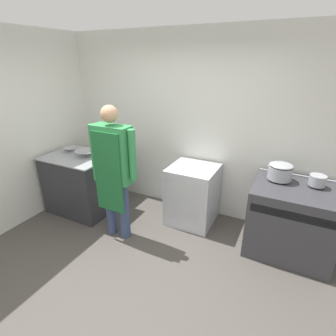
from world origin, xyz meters
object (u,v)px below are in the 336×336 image
(stock_pot, at_px, (280,171))
(sauce_pot, at_px, (317,180))
(mixing_bowl, at_px, (86,153))
(person_cook, at_px, (113,166))
(fridge_unit, at_px, (193,194))
(stove, at_px, (291,220))

(stock_pot, bearing_deg, sauce_pot, 0.00)
(mixing_bowl, distance_m, sauce_pot, 3.13)
(mixing_bowl, height_order, sauce_pot, sauce_pot)
(person_cook, relative_size, sauce_pot, 9.68)
(sauce_pot, bearing_deg, stock_pot, 180.00)
(fridge_unit, relative_size, sauce_pot, 4.70)
(stock_pot, bearing_deg, person_cook, -156.00)
(sauce_pot, bearing_deg, person_cook, -159.91)
(stock_pot, bearing_deg, stove, -32.48)
(fridge_unit, distance_m, stock_pot, 1.26)
(stove, distance_m, fridge_unit, 1.34)
(stove, bearing_deg, stock_pot, 147.52)
(fridge_unit, xyz_separation_m, stock_pot, (1.12, 0.05, 0.57))
(fridge_unit, xyz_separation_m, person_cook, (-0.78, -0.80, 0.60))
(person_cook, height_order, stock_pot, person_cook)
(mixing_bowl, relative_size, sauce_pot, 1.78)
(stove, bearing_deg, mixing_bowl, -173.16)
(person_cook, bearing_deg, sauce_pot, 20.09)
(mixing_bowl, xyz_separation_m, sauce_pot, (3.09, 0.49, -0.00))
(stove, bearing_deg, person_cook, -161.54)
(fridge_unit, bearing_deg, stove, -3.86)
(stove, distance_m, person_cook, 2.31)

